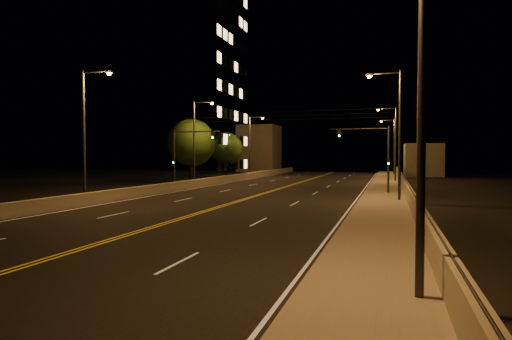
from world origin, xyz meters
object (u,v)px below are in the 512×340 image
(streetlight_4, at_px, (87,128))
(traffic_signal_right, at_px, (377,152))
(streetlight_3, at_px, (393,143))
(streetlight_0, at_px, (410,67))
(streetlight_1, at_px, (396,128))
(traffic_signal_left, at_px, (183,152))
(building_tower, at_px, (167,82))
(tree_0, at_px, (191,143))
(tree_2, at_px, (226,149))
(streetlight_6, at_px, (251,143))
(tree_1, at_px, (190,149))
(streetlight_2, at_px, (394,139))
(streetlight_5, at_px, (196,138))

(streetlight_4, height_order, traffic_signal_right, streetlight_4)
(streetlight_3, relative_size, traffic_signal_right, 1.59)
(streetlight_0, xyz_separation_m, streetlight_1, (0.00, 22.35, 0.00))
(traffic_signal_left, distance_m, building_tower, 33.16)
(streetlight_0, relative_size, tree_0, 1.20)
(traffic_signal_right, xyz_separation_m, traffic_signal_left, (-18.80, 0.00, 0.00))
(streetlight_0, relative_size, tree_2, 1.34)
(streetlight_1, distance_m, traffic_signal_right, 6.58)
(streetlight_0, height_order, traffic_signal_right, streetlight_0)
(streetlight_6, bearing_deg, streetlight_4, -90.00)
(streetlight_0, bearing_deg, building_tower, 123.83)
(tree_1, height_order, tree_2, tree_2)
(streetlight_2, xyz_separation_m, streetlight_6, (-21.47, 7.20, 0.00))
(streetlight_6, bearing_deg, tree_0, -98.92)
(streetlight_3, bearing_deg, traffic_signal_left, -118.40)
(streetlight_2, height_order, building_tower, building_tower)
(streetlight_0, distance_m, building_tower, 66.67)
(streetlight_0, distance_m, streetlight_5, 40.21)
(streetlight_5, height_order, tree_0, streetlight_5)
(streetlight_2, bearing_deg, streetlight_4, -124.47)
(streetlight_3, height_order, streetlight_4, same)
(streetlight_1, xyz_separation_m, traffic_signal_left, (-20.33, 6.17, -1.71))
(streetlight_4, bearing_deg, streetlight_0, -36.02)
(streetlight_3, distance_m, streetlight_4, 54.88)
(streetlight_1, height_order, streetlight_4, same)
(tree_0, relative_size, tree_2, 1.12)
(streetlight_3, height_order, streetlight_5, same)
(traffic_signal_right, bearing_deg, streetlight_5, 164.63)
(traffic_signal_left, relative_size, tree_0, 0.76)
(streetlight_2, height_order, streetlight_6, same)
(streetlight_5, bearing_deg, streetlight_4, -90.00)
(traffic_signal_right, bearing_deg, streetlight_2, 85.22)
(streetlight_4, xyz_separation_m, traffic_signal_left, (1.14, 12.90, -1.71))
(streetlight_1, distance_m, traffic_signal_left, 21.32)
(streetlight_5, bearing_deg, streetlight_6, 90.00)
(traffic_signal_right, bearing_deg, streetlight_4, -147.08)
(streetlight_6, relative_size, traffic_signal_left, 1.59)
(traffic_signal_left, bearing_deg, traffic_signal_right, 0.00)
(streetlight_6, height_order, traffic_signal_right, streetlight_6)
(traffic_signal_left, height_order, tree_1, tree_1)
(traffic_signal_left, xyz_separation_m, tree_0, (-3.67, 9.43, 1.23))
(streetlight_2, xyz_separation_m, tree_1, (-27.57, -2.19, -1.08))
(streetlight_0, relative_size, streetlight_3, 1.00)
(streetlight_2, height_order, tree_0, streetlight_2)
(streetlight_5, bearing_deg, streetlight_0, -57.73)
(tree_2, bearing_deg, building_tower, 176.27)
(streetlight_0, distance_m, tree_2, 59.78)
(streetlight_3, relative_size, building_tower, 0.29)
(streetlight_4, bearing_deg, traffic_signal_left, 84.97)
(streetlight_5, relative_size, tree_0, 1.20)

